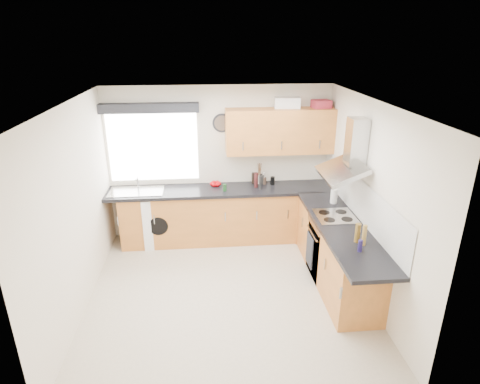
{
  "coord_description": "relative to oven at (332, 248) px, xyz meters",
  "views": [
    {
      "loc": [
        -0.24,
        -4.49,
        3.22
      ],
      "look_at": [
        0.25,
        0.85,
        1.1
      ],
      "focal_mm": 30.0,
      "sensor_mm": 36.0,
      "label": 1
    }
  ],
  "objects": [
    {
      "name": "window",
      "position": [
        -2.55,
        1.49,
        1.12
      ],
      "size": [
        1.4,
        0.02,
        1.1
      ],
      "primitive_type": "cube",
      "color": "white",
      "rests_on": "wall_back"
    },
    {
      "name": "wall_back",
      "position": [
        -1.5,
        1.5,
        0.82
      ],
      "size": [
        3.6,
        0.02,
        2.5
      ],
      "primitive_type": "cube",
      "color": "silver",
      "rests_on": "ground_plane"
    },
    {
      "name": "hob_plate",
      "position": [
        0.0,
        0.0,
        0.49
      ],
      "size": [
        0.52,
        0.52,
        0.01
      ],
      "primitive_type": "cube",
      "color": "#ABADAF",
      "rests_on": "worktop_right"
    },
    {
      "name": "jar_5",
      "position": [
        -0.88,
        1.12,
        0.59
      ],
      "size": [
        0.04,
        0.04,
        0.22
      ],
      "primitive_type": "cylinder",
      "color": "black",
      "rests_on": "worktop_back"
    },
    {
      "name": "base_cab_corner",
      "position": [
        0.0,
        1.2,
        0.01
      ],
      "size": [
        0.6,
        0.6,
        0.86
      ],
      "primitive_type": "cube",
      "color": "#AD662B",
      "rests_on": "ground_plane"
    },
    {
      "name": "window_blind",
      "position": [
        -2.55,
        1.4,
        1.76
      ],
      "size": [
        1.5,
        0.18,
        0.14
      ],
      "primitive_type": "cube",
      "color": "black",
      "rests_on": "wall_back"
    },
    {
      "name": "tomato_cluster",
      "position": [
        -1.58,
        1.35,
        0.52
      ],
      "size": [
        0.19,
        0.19,
        0.07
      ],
      "primitive_type": null,
      "rotation": [
        0.0,
        0.0,
        -0.29
      ],
      "color": "#B90309",
      "rests_on": "worktop_back"
    },
    {
      "name": "storage_box",
      "position": [
        0.09,
        1.34,
        1.79
      ],
      "size": [
        0.3,
        0.26,
        0.12
      ],
      "primitive_type": "cube",
      "rotation": [
        0.0,
        0.0,
        0.18
      ],
      "color": "#B12C3E",
      "rests_on": "upper_cabinets"
    },
    {
      "name": "kitchen_roll",
      "position": [
        0.12,
        0.47,
        0.59
      ],
      "size": [
        0.11,
        0.11,
        0.22
      ],
      "primitive_type": "cylinder",
      "rotation": [
        0.0,
        0.0,
        -0.11
      ],
      "color": "white",
      "rests_on": "worktop_right"
    },
    {
      "name": "jar_3",
      "position": [
        -0.95,
        1.4,
        0.58
      ],
      "size": [
        0.06,
        0.06,
        0.19
      ],
      "primitive_type": "cylinder",
      "color": "black",
      "rests_on": "worktop_back"
    },
    {
      "name": "bottle_0",
      "position": [
        -0.02,
        -0.93,
        0.56
      ],
      "size": [
        0.05,
        0.05,
        0.14
      ],
      "primitive_type": "cylinder",
      "color": "#1E164B",
      "rests_on": "worktop_right"
    },
    {
      "name": "worktop_right",
      "position": [
        0.0,
        -0.3,
        0.46
      ],
      "size": [
        0.62,
        2.42,
        0.05
      ],
      "primitive_type": "cube",
      "color": "black",
      "rests_on": "base_cab_right"
    },
    {
      "name": "worktop_back",
      "position": [
        -1.5,
        1.2,
        0.46
      ],
      "size": [
        3.6,
        0.62,
        0.05
      ],
      "primitive_type": "cube",
      "color": "black",
      "rests_on": "base_cab_back"
    },
    {
      "name": "jar_6",
      "position": [
        -0.64,
        1.32,
        0.55
      ],
      "size": [
        0.07,
        0.07,
        0.13
      ],
      "primitive_type": "cylinder",
      "color": "black",
      "rests_on": "worktop_back"
    },
    {
      "name": "wall_right",
      "position": [
        0.3,
        -0.3,
        0.82
      ],
      "size": [
        0.02,
        3.6,
        2.5
      ],
      "primitive_type": "cube",
      "color": "silver",
      "rests_on": "ground_plane"
    },
    {
      "name": "oven",
      "position": [
        0.0,
        0.0,
        0.0
      ],
      "size": [
        0.56,
        0.58,
        0.85
      ],
      "primitive_type": "cube",
      "color": "black",
      "rests_on": "ground_plane"
    },
    {
      "name": "jar_2",
      "position": [
        -0.81,
        1.37,
        0.57
      ],
      "size": [
        0.07,
        0.07,
        0.16
      ],
      "primitive_type": "cylinder",
      "color": "black",
      "rests_on": "worktop_back"
    },
    {
      "name": "wall_front",
      "position": [
        -1.5,
        -2.1,
        0.82
      ],
      "size": [
        3.6,
        0.02,
        2.5
      ],
      "primitive_type": "cube",
      "color": "silver",
      "rests_on": "ground_plane"
    },
    {
      "name": "upper_cabinets",
      "position": [
        -0.55,
        1.32,
        1.38
      ],
      "size": [
        1.7,
        0.35,
        0.7
      ],
      "primitive_type": "cube",
      "color": "#AD662B",
      "rests_on": "wall_back"
    },
    {
      "name": "jar_7",
      "position": [
        -0.78,
        1.37,
        0.59
      ],
      "size": [
        0.04,
        0.04,
        0.22
      ],
      "primitive_type": "cylinder",
      "color": "#B2A498",
      "rests_on": "worktop_back"
    },
    {
      "name": "ceiling",
      "position": [
        -1.5,
        -0.3,
        2.08
      ],
      "size": [
        3.6,
        3.6,
        0.02
      ],
      "primitive_type": "cube",
      "color": "white",
      "rests_on": "wall_back"
    },
    {
      "name": "splashback",
      "position": [
        0.29,
        0.0,
        0.75
      ],
      "size": [
        0.01,
        3.0,
        0.54
      ],
      "primitive_type": "cube",
      "color": "white",
      "rests_on": "wall_right"
    },
    {
      "name": "casserole",
      "position": [
        -0.43,
        1.42,
        1.81
      ],
      "size": [
        0.42,
        0.33,
        0.16
      ],
      "primitive_type": "cube",
      "rotation": [
        0.0,
        0.0,
        -0.12
      ],
      "color": "white",
      "rests_on": "upper_cabinets"
    },
    {
      "name": "base_cab_right",
      "position": [
        0.01,
        -0.15,
        0.01
      ],
      "size": [
        0.58,
        2.1,
        0.86
      ],
      "primitive_type": "cube",
      "color": "#AD662B",
      "rests_on": "ground_plane"
    },
    {
      "name": "jar_4",
      "position": [
        -0.77,
        1.35,
        0.54
      ],
      "size": [
        0.06,
        0.06,
        0.11
      ],
      "primitive_type": "cylinder",
      "color": "#3F2D23",
      "rests_on": "worktop_back"
    },
    {
      "name": "extractor_hood",
      "position": [
        0.1,
        -0.0,
        1.34
      ],
      "size": [
        0.52,
        0.78,
        0.66
      ],
      "primitive_type": null,
      "color": "#ABADAF",
      "rests_on": "wall_right"
    },
    {
      "name": "base_cab_back",
      "position": [
        -1.6,
        1.21,
        0.01
      ],
      "size": [
        3.0,
        0.58,
        0.86
      ],
      "primitive_type": "cube",
      "color": "#AD662B",
      "rests_on": "ground_plane"
    },
    {
      "name": "bottle_1",
      "position": [
        0.03,
        -0.71,
        0.6
      ],
      "size": [
        0.07,
        0.07,
        0.24
      ],
      "primitive_type": "cylinder",
      "color": "brown",
      "rests_on": "worktop_right"
    },
    {
      "name": "wall_clock",
      "position": [
        -1.45,
        1.48,
        1.49
      ],
      "size": [
        0.3,
        0.04,
        0.3
      ],
      "primitive_type": "cylinder",
      "rotation": [
        1.57,
        0.0,
        0.0
      ],
      "color": "black",
      "rests_on": "wall_back"
    },
    {
      "name": "wall_left",
      "position": [
        -3.3,
        -0.3,
        0.82
      ],
      "size": [
        0.02,
        3.6,
        2.5
      ],
      "primitive_type": "cube",
      "color": "silver",
      "rests_on": "ground_plane"
    },
    {
      "name": "bottle_2",
      "position": [
        0.08,
        -0.8,
        0.61
      ],
      "size": [
        0.05,
        0.05,
        0.26
      ],
      "primitive_type": "cylinder",
      "color": "olive",
      "rests_on": "worktop_right"
    },
    {
      "name": "ground_plane",
      "position": [
        -1.5,
        -0.3,
        -0.42
      ],
      "size": [
        3.6,
        3.6,
        0.0
      ],
      "primitive_type": "plane",
      "color": "beige"
    },
    {
      "name": "jar_0",
      "position": [
        -1.44,
        1.1,
        0.54
      ],
      "size": [
        0.06,
        0.06,
        0.11
      ],
      "primitive_type": "cylinder",
      "color": "#163F1A",
      "rests_on": "worktop_back"
    },
    {
      "name": "washing_machine",
      "position": [
        -2.5,
        1.22,
        -0.0
      ],
      "size": [
        0.67,
        0.65,
        0.85
      ],
      "primitive_type": "cube",
      "rotation": [
        0.0,
        0.0,
        0.18
      ],
      "color": "white",
      "rests_on": "ground_plane"
    },
    {
      "name": "utensil_pot",
      "position": [
        -0.85,
        1.4,
        0.56
      ],
      "size": [
        0.12,
        0.12,
        0.14
      ],
      "primitive_type": "cylinder",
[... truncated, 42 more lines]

